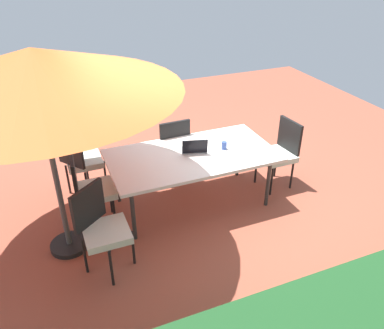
% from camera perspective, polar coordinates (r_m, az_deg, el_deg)
% --- Properties ---
extents(ground_plane, '(10.00, 10.00, 0.02)m').
position_cam_1_polar(ground_plane, '(5.37, -0.00, -5.67)').
color(ground_plane, '#9E4C38').
extents(dining_table, '(2.12, 1.13, 0.76)m').
position_cam_1_polar(dining_table, '(4.98, -0.00, 1.04)').
color(dining_table, silver).
rests_on(dining_table, ground_plane).
extents(patio_umbrella, '(2.74, 2.74, 2.30)m').
position_cam_1_polar(patio_umbrella, '(3.90, -22.03, 12.48)').
color(patio_umbrella, '#4C4C4C').
rests_on(patio_umbrella, ground_plane).
extents(chair_west, '(0.48, 0.47, 0.98)m').
position_cam_1_polar(chair_west, '(5.61, 12.66, 1.97)').
color(chair_west, silver).
rests_on(chair_west, ground_plane).
extents(chair_south, '(0.46, 0.47, 0.98)m').
position_cam_1_polar(chair_south, '(5.63, -2.99, 2.82)').
color(chair_south, silver).
rests_on(chair_south, ground_plane).
extents(chair_southeast, '(0.58, 0.58, 0.98)m').
position_cam_1_polar(chair_southeast, '(5.48, -15.96, 0.80)').
color(chair_southeast, silver).
rests_on(chair_southeast, ground_plane).
extents(chair_east, '(0.48, 0.47, 0.98)m').
position_cam_1_polar(chair_east, '(4.84, -14.73, -3.21)').
color(chair_east, silver).
rests_on(chair_east, ground_plane).
extents(chair_northeast, '(0.58, 0.58, 0.98)m').
position_cam_1_polar(chair_northeast, '(4.20, -13.06, -8.73)').
color(chair_northeast, silver).
rests_on(chair_northeast, ground_plane).
extents(laptop, '(0.37, 0.32, 0.21)m').
position_cam_1_polar(laptop, '(4.99, 0.33, 2.30)').
color(laptop, gray).
rests_on(laptop, dining_table).
extents(cup, '(0.07, 0.07, 0.10)m').
position_cam_1_polar(cup, '(5.08, 4.70, 2.77)').
color(cup, '#334C99').
rests_on(cup, dining_table).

